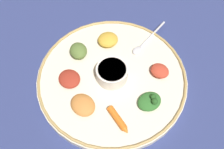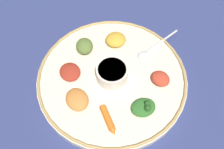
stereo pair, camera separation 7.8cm
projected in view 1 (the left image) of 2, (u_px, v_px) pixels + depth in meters
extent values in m
plane|color=navy|center=(112.00, 81.00, 0.81)|extent=(2.40, 2.40, 0.00)
cylinder|color=beige|center=(112.00, 79.00, 0.80)|extent=(0.44, 0.44, 0.02)
torus|color=tan|center=(112.00, 77.00, 0.79)|extent=(0.43, 0.43, 0.01)
cylinder|color=silver|center=(112.00, 73.00, 0.78)|extent=(0.09, 0.09, 0.04)
cylinder|color=maroon|center=(112.00, 70.00, 0.76)|extent=(0.08, 0.08, 0.01)
ellipsoid|color=silver|center=(137.00, 50.00, 0.84)|extent=(0.04, 0.04, 0.01)
cylinder|color=silver|center=(153.00, 34.00, 0.88)|extent=(0.12, 0.08, 0.01)
ellipsoid|color=#2D6628|center=(149.00, 101.00, 0.74)|extent=(0.09, 0.09, 0.02)
sphere|color=#23511E|center=(155.00, 101.00, 0.73)|extent=(0.02, 0.02, 0.02)
sphere|color=#23511E|center=(153.00, 97.00, 0.73)|extent=(0.02, 0.02, 0.02)
cylinder|color=orange|center=(117.00, 118.00, 0.72)|extent=(0.07, 0.06, 0.02)
cone|color=orange|center=(126.00, 131.00, 0.70)|extent=(0.02, 0.02, 0.02)
ellipsoid|color=maroon|center=(69.00, 79.00, 0.78)|extent=(0.09, 0.09, 0.02)
ellipsoid|color=#567033|center=(78.00, 51.00, 0.82)|extent=(0.08, 0.07, 0.03)
ellipsoid|color=#C67A38|center=(83.00, 105.00, 0.73)|extent=(0.09, 0.09, 0.03)
ellipsoid|color=#B73D28|center=(160.00, 71.00, 0.79)|extent=(0.07, 0.07, 0.03)
ellipsoid|color=gold|center=(108.00, 40.00, 0.85)|extent=(0.08, 0.08, 0.03)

